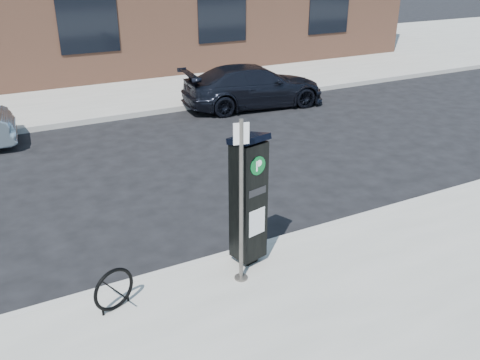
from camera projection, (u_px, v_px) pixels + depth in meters
ground at (276, 247)px, 8.20m from camera, size 120.00×120.00×0.00m
sidewalk_far at (83, 76)px, 19.44m from camera, size 60.00×12.00×0.15m
curb_near at (276, 243)px, 8.15m from camera, size 60.00×0.12×0.16m
curb_far at (129, 116)px, 14.63m from camera, size 60.00×0.12×0.16m
parking_kiosk at (248, 199)px, 7.13m from camera, size 0.54×0.50×2.00m
sign_pole at (241, 205)px, 6.67m from camera, size 0.20×0.19×2.33m
bike_rack at (114, 290)px, 6.42m from camera, size 0.57×0.24×0.59m
car_dark at (254, 86)px, 15.53m from camera, size 4.57×2.26×1.28m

